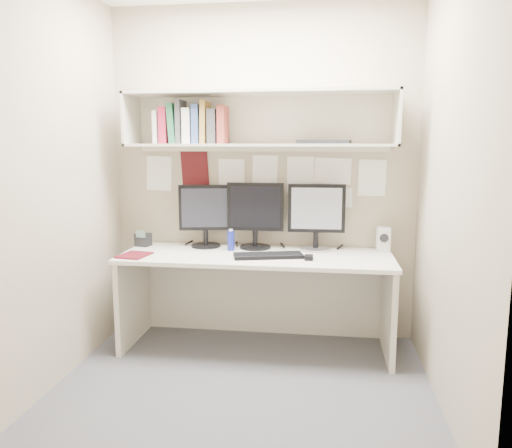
# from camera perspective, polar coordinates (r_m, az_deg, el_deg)

# --- Properties ---
(floor) EXTENTS (2.40, 2.00, 0.01)m
(floor) POSITION_cam_1_polar(r_m,az_deg,el_deg) (3.35, -1.56, -18.20)
(floor) COLOR #47474C
(floor) RESTS_ON ground
(wall_back) EXTENTS (2.40, 0.02, 2.60)m
(wall_back) POSITION_cam_1_polar(r_m,az_deg,el_deg) (3.97, 0.76, 5.71)
(wall_back) COLOR tan
(wall_back) RESTS_ON ground
(wall_front) EXTENTS (2.40, 0.02, 2.60)m
(wall_front) POSITION_cam_1_polar(r_m,az_deg,el_deg) (2.01, -6.46, 2.28)
(wall_front) COLOR tan
(wall_front) RESTS_ON ground
(wall_left) EXTENTS (0.02, 2.00, 2.60)m
(wall_left) POSITION_cam_1_polar(r_m,az_deg,el_deg) (3.40, -22.11, 4.46)
(wall_left) COLOR tan
(wall_left) RESTS_ON ground
(wall_right) EXTENTS (0.02, 2.00, 2.60)m
(wall_right) POSITION_cam_1_polar(r_m,az_deg,el_deg) (3.02, 21.41, 4.00)
(wall_right) COLOR tan
(wall_right) RESTS_ON ground
(desk) EXTENTS (2.00, 0.70, 0.73)m
(desk) POSITION_cam_1_polar(r_m,az_deg,el_deg) (3.80, 0.05, -8.81)
(desk) COLOR silver
(desk) RESTS_ON floor
(overhead_hutch) EXTENTS (2.00, 0.38, 0.40)m
(overhead_hutch) POSITION_cam_1_polar(r_m,az_deg,el_deg) (3.83, 0.50, 11.87)
(overhead_hutch) COLOR beige
(overhead_hutch) RESTS_ON wall_back
(pinned_papers) EXTENTS (1.92, 0.01, 0.48)m
(pinned_papers) POSITION_cam_1_polar(r_m,az_deg,el_deg) (3.97, 0.74, 4.98)
(pinned_papers) COLOR white
(pinned_papers) RESTS_ON wall_back
(monitor_left) EXTENTS (0.42, 0.23, 0.49)m
(monitor_left) POSITION_cam_1_polar(r_m,az_deg,el_deg) (3.95, -5.77, 1.21)
(monitor_left) COLOR black
(monitor_left) RESTS_ON desk
(monitor_center) EXTENTS (0.44, 0.24, 0.51)m
(monitor_center) POSITION_cam_1_polar(r_m,az_deg,el_deg) (3.88, -0.08, 1.24)
(monitor_center) COLOR black
(monitor_center) RESTS_ON desk
(monitor_right) EXTENTS (0.44, 0.24, 0.51)m
(monitor_right) POSITION_cam_1_polar(r_m,az_deg,el_deg) (3.84, 6.91, 1.07)
(monitor_right) COLOR #A5A5AA
(monitor_right) RESTS_ON desk
(keyboard) EXTENTS (0.52, 0.29, 0.02)m
(keyboard) POSITION_cam_1_polar(r_m,az_deg,el_deg) (3.60, 1.41, -3.63)
(keyboard) COLOR black
(keyboard) RESTS_ON desk
(mouse) EXTENTS (0.06, 0.10, 0.03)m
(mouse) POSITION_cam_1_polar(r_m,az_deg,el_deg) (3.55, 6.05, -3.83)
(mouse) COLOR black
(mouse) RESTS_ON desk
(speaker) EXTENTS (0.10, 0.10, 0.19)m
(speaker) POSITION_cam_1_polar(r_m,az_deg,el_deg) (3.90, 14.34, -1.70)
(speaker) COLOR beige
(speaker) RESTS_ON desk
(blue_bottle) EXTENTS (0.05, 0.05, 0.17)m
(blue_bottle) POSITION_cam_1_polar(r_m,az_deg,el_deg) (3.82, -2.89, -1.88)
(blue_bottle) COLOR navy
(blue_bottle) RESTS_ON desk
(maroon_notebook) EXTENTS (0.23, 0.26, 0.01)m
(maroon_notebook) POSITION_cam_1_polar(r_m,az_deg,el_deg) (3.75, -13.73, -3.47)
(maroon_notebook) COLOR #530E17
(maroon_notebook) RESTS_ON desk
(desk_phone) EXTENTS (0.13, 0.12, 0.13)m
(desk_phone) POSITION_cam_1_polar(r_m,az_deg,el_deg) (4.09, -12.78, -1.74)
(desk_phone) COLOR black
(desk_phone) RESTS_ON desk
(book_stack) EXTENTS (0.55, 0.20, 0.32)m
(book_stack) POSITION_cam_1_polar(r_m,az_deg,el_deg) (3.87, -7.38, 11.18)
(book_stack) COLOR silver
(book_stack) RESTS_ON overhead_hutch
(hutch_tray) EXTENTS (0.41, 0.21, 0.03)m
(hutch_tray) POSITION_cam_1_polar(r_m,az_deg,el_deg) (3.76, 7.75, 9.30)
(hutch_tray) COLOR black
(hutch_tray) RESTS_ON overhead_hutch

